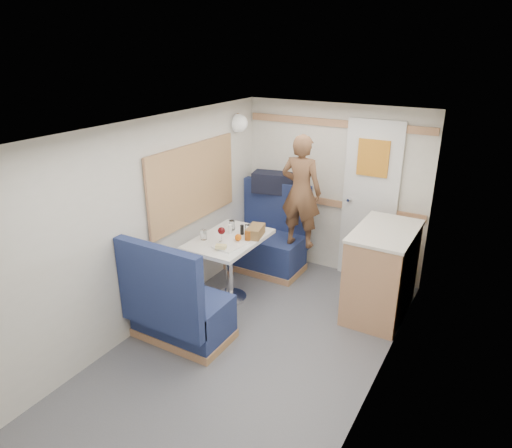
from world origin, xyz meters
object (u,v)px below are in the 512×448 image
Objects in this scene: person at (301,192)px; tumbler_mid at (232,225)px; dome_light at (239,123)px; pepper_grinder at (242,230)px; tray at (231,245)px; galley_counter at (381,271)px; beer_glass at (248,235)px; bench_near at (178,312)px; tumbler_right at (248,230)px; bench_far at (268,245)px; wine_glass at (221,231)px; tumbler_left at (204,235)px; cheese_block at (221,247)px; dinette_table at (229,251)px; orange_fruit at (238,237)px; salt_grinder at (230,229)px; duffel_bag at (274,182)px.

tumbler_mid is at bearing 43.45° from person.
dome_light is 1.29m from pepper_grinder.
person is (0.84, -0.08, -0.67)m from dome_light.
dome_light is 1.52m from tray.
galley_counter is 1.39m from beer_glass.
tumbler_right is at bearing 82.89° from bench_near.
beer_glass is at bearing -27.31° from tumbler_mid.
bench_far reaches higher than wine_glass.
person reaches higher than tumbler_left.
pepper_grinder reaches higher than tray.
pepper_grinder is (0.07, 1.02, 0.47)m from bench_near.
tumbler_right is 0.07m from pepper_grinder.
tumbler_left is 0.47m from tumbler_right.
cheese_block is (0.49, -1.14, -0.99)m from dome_light.
wine_glass is 0.30m from pepper_grinder.
dinette_table is 13.19× the size of orange_fruit.
dome_light reaches higher than tumbler_left.
tumbler_mid reaches higher than tray.
galley_counter reaches higher than salt_grinder.
dome_light is at bearing 114.29° from salt_grinder.
bench_near is at bearing -90.00° from dinette_table.
person reaches higher than cheese_block.
person is 11.92× the size of beer_glass.
dinette_table is 8.70× the size of tumbler_mid.
beer_glass is at bearing -12.91° from salt_grinder.
tumbler_left is at bearing 105.95° from bench_near.
orange_fruit is at bearing 80.13° from bench_near.
tray is (0.12, -0.15, 0.16)m from dinette_table.
person is at bearing 70.38° from tray.
beer_glass is at bearing -36.47° from pepper_grinder.
dome_light is 1.88× the size of pepper_grinder.
tray is (0.51, -1.00, -1.02)m from dome_light.
cheese_block is (-1.37, -0.84, 0.29)m from galley_counter.
bench_near is at bearing -74.05° from tumbler_left.
wine_glass is (-0.09, 0.15, 0.09)m from cheese_block.
dinette_table is at bearing -100.22° from duffel_bag.
bench_far is 1.00× the size of bench_near.
dinette_table is 0.36m from cheese_block.
cheese_block is 0.36m from beer_glass.
bench_far is 6.25× the size of wine_glass.
bench_near is at bearing -86.60° from salt_grinder.
salt_grinder is (0.04, -0.09, -0.00)m from tumbler_mid.
dome_light is 2.06× the size of salt_grinder.
tumbler_right reaches higher than tumbler_mid.
tumbler_right is 1.15× the size of salt_grinder.
person is at bearing -47.33° from duffel_bag.
beer_glass is at bearing 69.70° from tray.
cheese_block is (-0.05, -0.24, -0.02)m from orange_fruit.
dome_light is (-0.39, 1.71, 1.45)m from bench_near.
tumbler_right reaches higher than dinette_table.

